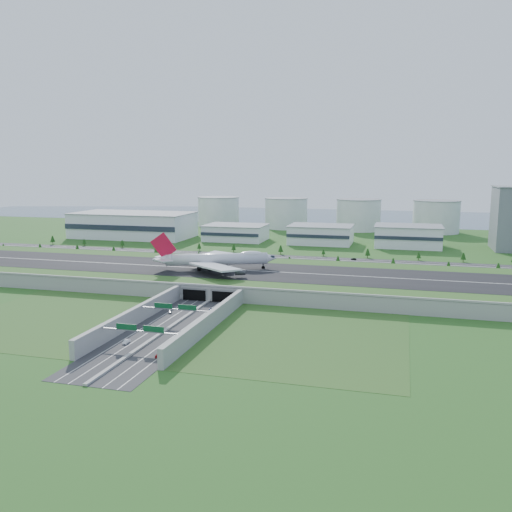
% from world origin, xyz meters
% --- Properties ---
extents(ground, '(1200.00, 1200.00, 0.00)m').
position_xyz_m(ground, '(0.00, 0.00, 0.00)').
color(ground, '#1E4A17').
rests_on(ground, ground).
extents(airfield_deck, '(520.00, 100.00, 9.20)m').
position_xyz_m(airfield_deck, '(0.00, -0.09, 4.12)').
color(airfield_deck, gray).
rests_on(airfield_deck, ground).
extents(underpass_road, '(38.80, 120.40, 8.00)m').
position_xyz_m(underpass_road, '(0.00, -99.42, 3.43)').
color(underpass_road, '#28282B').
rests_on(underpass_road, ground).
extents(sign_gantry_near, '(38.70, 0.70, 9.80)m').
position_xyz_m(sign_gantry_near, '(0.00, -95.04, 6.95)').
color(sign_gantry_near, gray).
rests_on(sign_gantry_near, ground).
extents(sign_gantry_far, '(38.70, 0.70, 9.80)m').
position_xyz_m(sign_gantry_far, '(0.00, -130.04, 6.95)').
color(sign_gantry_far, gray).
rests_on(sign_gantry_far, ground).
extents(north_expressway, '(560.00, 36.00, 0.12)m').
position_xyz_m(north_expressway, '(0.00, 95.00, 0.06)').
color(north_expressway, '#28282B').
rests_on(north_expressway, ground).
extents(tree_row, '(500.97, 48.58, 8.18)m').
position_xyz_m(tree_row, '(0.04, 94.34, 4.64)').
color(tree_row, '#3D2819').
rests_on(tree_row, ground).
extents(hangar_west, '(120.00, 60.00, 25.00)m').
position_xyz_m(hangar_west, '(-170.00, 185.00, 12.50)').
color(hangar_west, white).
rests_on(hangar_west, ground).
extents(hangar_mid_a, '(58.00, 42.00, 15.00)m').
position_xyz_m(hangar_mid_a, '(-60.00, 190.00, 7.50)').
color(hangar_mid_a, white).
rests_on(hangar_mid_a, ground).
extents(hangar_mid_b, '(58.00, 42.00, 17.00)m').
position_xyz_m(hangar_mid_b, '(25.00, 190.00, 8.50)').
color(hangar_mid_b, white).
rests_on(hangar_mid_b, ground).
extents(hangar_mid_c, '(58.00, 42.00, 19.00)m').
position_xyz_m(hangar_mid_c, '(105.00, 190.00, 9.50)').
color(hangar_mid_c, white).
rests_on(hangar_mid_c, ground).
extents(fuel_tank_a, '(50.00, 50.00, 35.00)m').
position_xyz_m(fuel_tank_a, '(-120.00, 310.00, 17.50)').
color(fuel_tank_a, silver).
rests_on(fuel_tank_a, ground).
extents(fuel_tank_b, '(50.00, 50.00, 35.00)m').
position_xyz_m(fuel_tank_b, '(-35.00, 310.00, 17.50)').
color(fuel_tank_b, silver).
rests_on(fuel_tank_b, ground).
extents(fuel_tank_c, '(50.00, 50.00, 35.00)m').
position_xyz_m(fuel_tank_c, '(50.00, 310.00, 17.50)').
color(fuel_tank_c, silver).
rests_on(fuel_tank_c, ground).
extents(fuel_tank_d, '(50.00, 50.00, 35.00)m').
position_xyz_m(fuel_tank_d, '(135.00, 310.00, 17.50)').
color(fuel_tank_d, silver).
rests_on(fuel_tank_d, ground).
extents(bay_water, '(1200.00, 260.00, 0.06)m').
position_xyz_m(bay_water, '(0.00, 480.00, 0.03)').
color(bay_water, '#364C67').
rests_on(bay_water, ground).
extents(boeing_747, '(75.48, 69.89, 24.75)m').
position_xyz_m(boeing_747, '(-12.72, -2.48, 14.97)').
color(boeing_747, silver).
rests_on(boeing_747, airfield_deck).
extents(car_0, '(3.38, 4.73, 1.50)m').
position_xyz_m(car_0, '(-10.70, -77.64, 0.87)').
color(car_0, '#ACADB1').
rests_on(car_0, ground).
extents(car_1, '(1.95, 4.83, 1.56)m').
position_xyz_m(car_1, '(-8.51, -126.15, 0.90)').
color(car_1, white).
rests_on(car_1, ground).
extents(car_2, '(5.02, 6.80, 1.72)m').
position_xyz_m(car_2, '(9.31, -67.61, 0.98)').
color(car_2, '#0C153D').
rests_on(car_2, ground).
extents(car_3, '(2.06, 4.95, 1.43)m').
position_xyz_m(car_3, '(11.79, -137.52, 0.84)').
color(car_3, '#B01014').
rests_on(car_3, ground).
extents(car_4, '(4.63, 2.22, 1.53)m').
position_xyz_m(car_4, '(-151.14, 85.61, 0.88)').
color(car_4, slate).
rests_on(car_4, ground).
extents(car_5, '(4.38, 1.80, 1.41)m').
position_xyz_m(car_5, '(63.89, 104.60, 0.83)').
color(car_5, black).
rests_on(car_5, ground).
extents(car_7, '(4.75, 2.58, 1.31)m').
position_xyz_m(car_7, '(-20.52, 103.68, 0.77)').
color(car_7, white).
rests_on(car_7, ground).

